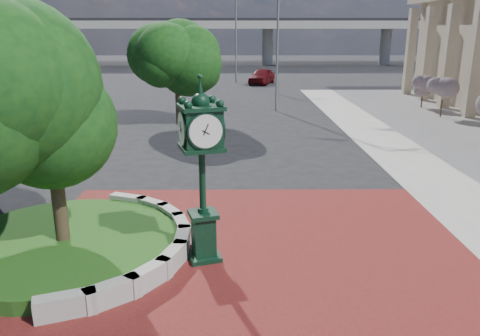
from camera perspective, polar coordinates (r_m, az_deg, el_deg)
name	(u,v)px	position (r m, az deg, el deg)	size (l,w,h in m)	color
ground	(249,251)	(12.91, 1.12, -10.12)	(200.00, 200.00, 0.00)	black
plaza	(250,269)	(12.01, 1.26, -12.18)	(12.00, 12.00, 0.04)	maroon
planter_wall	(149,243)	(13.00, -11.04, -8.92)	(2.96, 6.77, 0.54)	#9E9B93
grass_bed	(64,245)	(13.63, -20.65, -8.82)	(6.10, 6.10, 0.40)	#1C4B15
overpass	(237,25)	(81.53, -0.42, 17.07)	(90.00, 12.00, 7.50)	#9E9B93
tree_planter	(49,116)	(12.60, -22.27, 5.87)	(5.20, 5.20, 6.33)	#38281C
tree_street	(177,72)	(29.86, -7.67, 11.49)	(4.40, 4.40, 5.45)	#38281C
post_clock	(202,165)	(11.57, -4.65, 0.42)	(1.18, 1.18, 4.71)	black
parked_car	(262,76)	(52.54, 2.70, 11.12)	(1.99, 4.95, 1.69)	#510B0F
street_lamp_near	(280,40)	(34.44, 4.94, 15.33)	(1.93, 0.58, 8.70)	slate
street_lamp_far	(238,27)	(53.93, -0.24, 16.86)	(2.25, 0.95, 10.40)	slate
shrub_mid	(443,94)	(34.90, 23.50, 8.28)	(1.20, 1.20, 2.20)	#38281C
shrub_far	(423,87)	(38.57, 21.44, 9.17)	(1.20, 1.20, 2.20)	#38281C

